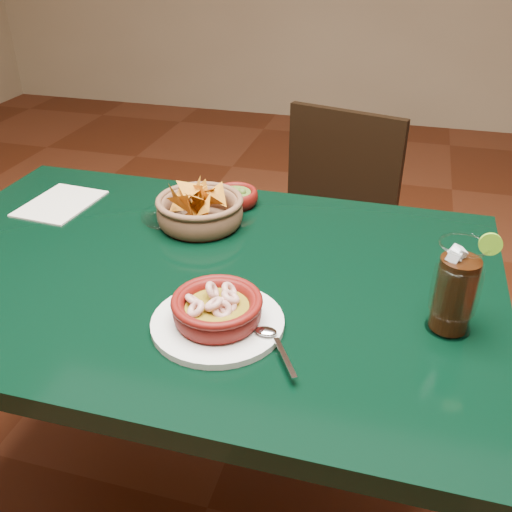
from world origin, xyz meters
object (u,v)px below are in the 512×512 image
(shrimp_plate, at_px, (217,312))
(chip_basket, at_px, (200,210))
(cola_drink, at_px, (456,288))
(dining_table, at_px, (193,308))
(dining_chair, at_px, (324,238))

(shrimp_plate, height_order, chip_basket, chip_basket)
(cola_drink, bearing_deg, chip_basket, 155.34)
(dining_table, bearing_deg, dining_chair, 76.64)
(shrimp_plate, relative_size, chip_basket, 1.21)
(dining_table, xyz_separation_m, chip_basket, (-0.05, 0.18, 0.14))
(dining_table, xyz_separation_m, shrimp_plate, (0.11, -0.16, 0.13))
(dining_table, xyz_separation_m, cola_drink, (0.49, -0.07, 0.18))
(dining_chair, height_order, cola_drink, cola_drink)
(dining_chair, relative_size, shrimp_plate, 3.12)
(dining_table, height_order, chip_basket, chip_basket)
(dining_table, distance_m, shrimp_plate, 0.24)
(dining_chair, relative_size, chip_basket, 3.76)
(dining_table, relative_size, shrimp_plate, 4.39)
(dining_chair, distance_m, shrimp_plate, 0.92)
(shrimp_plate, bearing_deg, dining_chair, 86.43)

